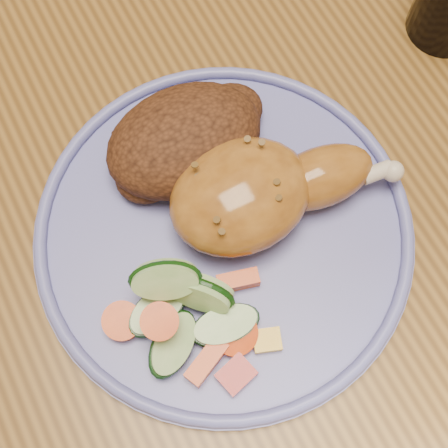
# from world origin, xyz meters

# --- Properties ---
(ground) EXTENTS (4.00, 4.00, 0.00)m
(ground) POSITION_xyz_m (0.00, 0.00, 0.00)
(ground) COLOR brown
(ground) RESTS_ON ground
(dining_table) EXTENTS (0.90, 1.40, 0.75)m
(dining_table) POSITION_xyz_m (0.00, 0.00, 0.67)
(dining_table) COLOR brown
(dining_table) RESTS_ON ground
(plate) EXTENTS (0.30, 0.30, 0.01)m
(plate) POSITION_xyz_m (-0.03, -0.08, 0.76)
(plate) COLOR #666AB6
(plate) RESTS_ON dining_table
(plate_rim) EXTENTS (0.30, 0.30, 0.01)m
(plate_rim) POSITION_xyz_m (-0.03, -0.08, 0.77)
(plate_rim) COLOR #666AB6
(plate_rim) RESTS_ON plate
(chicken_leg) EXTENTS (0.18, 0.09, 0.06)m
(chicken_leg) POSITION_xyz_m (0.00, -0.08, 0.79)
(chicken_leg) COLOR #AD6C24
(chicken_leg) RESTS_ON plate
(rice_pilaf) EXTENTS (0.14, 0.09, 0.06)m
(rice_pilaf) POSITION_xyz_m (-0.03, -0.01, 0.78)
(rice_pilaf) COLOR #4A2612
(rice_pilaf) RESTS_ON plate
(vegetable_pile) EXTENTS (0.12, 0.12, 0.06)m
(vegetable_pile) POSITION_xyz_m (-0.09, -0.13, 0.78)
(vegetable_pile) COLOR #A50A05
(vegetable_pile) RESTS_ON plate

